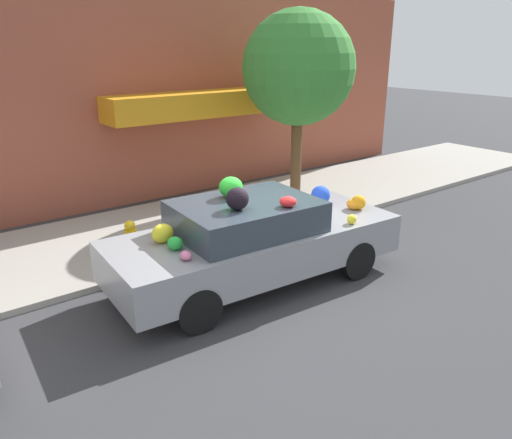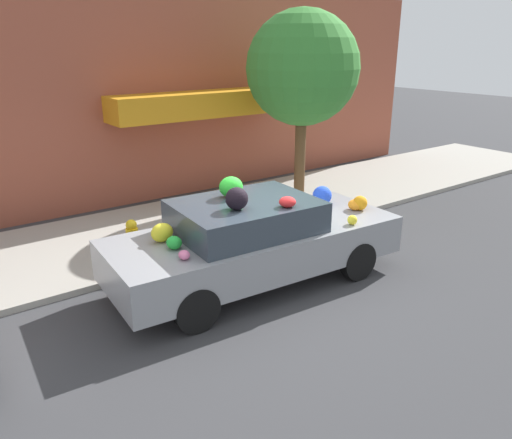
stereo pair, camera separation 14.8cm
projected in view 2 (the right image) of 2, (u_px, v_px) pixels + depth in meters
name	position (u px, v px, depth m)	size (l,w,h in m)	color
ground_plane	(253.00, 280.00, 7.82)	(60.00, 60.00, 0.00)	#38383A
sidewalk_curb	(173.00, 228.00, 9.85)	(24.00, 3.20, 0.10)	#9E998E
building_facade	(125.00, 100.00, 10.83)	(18.00, 1.20, 4.68)	#9E4C38
street_tree	(303.00, 69.00, 10.54)	(2.42, 2.42, 4.10)	brown
fire_hydrant	(133.00, 240.00, 8.18)	(0.20, 0.20, 0.70)	gold
art_car	(254.00, 239.00, 7.50)	(4.58, 1.97, 1.65)	gray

